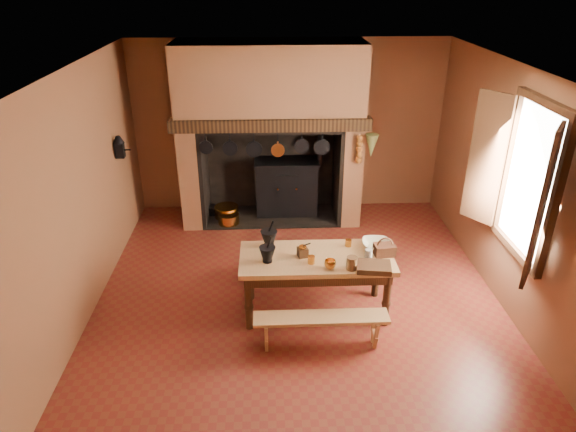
% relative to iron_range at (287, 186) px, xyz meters
% --- Properties ---
extents(floor, '(5.50, 5.50, 0.00)m').
position_rel_iron_range_xyz_m(floor, '(0.04, -2.45, -0.48)').
color(floor, maroon).
rests_on(floor, ground).
extents(ceiling, '(5.50, 5.50, 0.00)m').
position_rel_iron_range_xyz_m(ceiling, '(0.04, -2.45, 2.32)').
color(ceiling, silver).
rests_on(ceiling, back_wall).
extents(back_wall, '(5.00, 0.02, 2.80)m').
position_rel_iron_range_xyz_m(back_wall, '(0.04, 0.30, 0.92)').
color(back_wall, brown).
rests_on(back_wall, floor).
extents(wall_left, '(0.02, 5.50, 2.80)m').
position_rel_iron_range_xyz_m(wall_left, '(-2.46, -2.45, 0.92)').
color(wall_left, brown).
rests_on(wall_left, floor).
extents(wall_right, '(0.02, 5.50, 2.80)m').
position_rel_iron_range_xyz_m(wall_right, '(2.54, -2.45, 0.92)').
color(wall_right, brown).
rests_on(wall_right, floor).
extents(wall_front, '(5.00, 0.02, 2.80)m').
position_rel_iron_range_xyz_m(wall_front, '(0.04, -5.20, 0.92)').
color(wall_front, brown).
rests_on(wall_front, floor).
extents(chimney_breast, '(2.95, 0.96, 2.80)m').
position_rel_iron_range_xyz_m(chimney_breast, '(-0.26, -0.14, 1.33)').
color(chimney_breast, brown).
rests_on(chimney_breast, floor).
extents(iron_range, '(1.12, 0.55, 1.60)m').
position_rel_iron_range_xyz_m(iron_range, '(0.00, 0.00, 0.00)').
color(iron_range, black).
rests_on(iron_range, floor).
extents(hearth_pans, '(0.51, 0.62, 0.20)m').
position_rel_iron_range_xyz_m(hearth_pans, '(-1.01, -0.23, -0.39)').
color(hearth_pans, '#C7802D').
rests_on(hearth_pans, floor).
extents(hanging_pans, '(1.92, 0.29, 0.27)m').
position_rel_iron_range_xyz_m(hanging_pans, '(-0.30, -0.64, 0.88)').
color(hanging_pans, black).
rests_on(hanging_pans, chimney_breast).
extents(onion_string, '(0.12, 0.10, 0.46)m').
position_rel_iron_range_xyz_m(onion_string, '(1.04, -0.66, 0.85)').
color(onion_string, '#A8601F').
rests_on(onion_string, chimney_breast).
extents(herb_bunch, '(0.20, 0.20, 0.35)m').
position_rel_iron_range_xyz_m(herb_bunch, '(1.22, -0.66, 0.90)').
color(herb_bunch, olive).
rests_on(herb_bunch, chimney_breast).
extents(window, '(0.39, 1.75, 1.76)m').
position_rel_iron_range_xyz_m(window, '(2.39, -2.85, 1.22)').
color(window, white).
rests_on(window, wall_right).
extents(wall_coffee_mill, '(0.23, 0.16, 0.31)m').
position_rel_iron_range_xyz_m(wall_coffee_mill, '(-2.38, -0.90, 1.03)').
color(wall_coffee_mill, black).
rests_on(wall_coffee_mill, wall_left).
extents(work_table, '(1.77, 0.79, 0.77)m').
position_rel_iron_range_xyz_m(work_table, '(0.23, -2.76, 0.16)').
color(work_table, tan).
rests_on(work_table, floor).
extents(bench_front, '(1.45, 0.25, 0.41)m').
position_rel_iron_range_xyz_m(bench_front, '(0.23, -3.42, -0.18)').
color(bench_front, tan).
rests_on(bench_front, floor).
extents(bench_back, '(1.43, 0.25, 0.40)m').
position_rel_iron_range_xyz_m(bench_back, '(0.23, -2.11, -0.18)').
color(bench_back, tan).
rests_on(bench_back, floor).
extents(mortar_large, '(0.20, 0.20, 0.34)m').
position_rel_iron_range_xyz_m(mortar_large, '(-0.31, -2.50, 0.39)').
color(mortar_large, black).
rests_on(mortar_large, work_table).
extents(mortar_small, '(0.19, 0.19, 0.32)m').
position_rel_iron_range_xyz_m(mortar_small, '(-0.33, -2.86, 0.39)').
color(mortar_small, black).
rests_on(mortar_small, work_table).
extents(coffee_grinder, '(0.16, 0.13, 0.17)m').
position_rel_iron_range_xyz_m(coffee_grinder, '(0.07, -2.76, 0.35)').
color(coffee_grinder, '#391F12').
rests_on(coffee_grinder, work_table).
extents(brass_mug_a, '(0.09, 0.09, 0.09)m').
position_rel_iron_range_xyz_m(brass_mug_a, '(0.16, -2.91, 0.33)').
color(brass_mug_a, '#C7802D').
rests_on(brass_mug_a, work_table).
extents(brass_mug_b, '(0.09, 0.09, 0.08)m').
position_rel_iron_range_xyz_m(brass_mug_b, '(0.63, -2.54, 0.32)').
color(brass_mug_b, '#C7802D').
rests_on(brass_mug_b, work_table).
extents(mixing_bowl, '(0.36, 0.36, 0.08)m').
position_rel_iron_range_xyz_m(mixing_bowl, '(0.95, -2.59, 0.32)').
color(mixing_bowl, beige).
rests_on(mixing_bowl, work_table).
extents(stoneware_crock, '(0.16, 0.16, 0.15)m').
position_rel_iron_range_xyz_m(stoneware_crock, '(0.59, -3.06, 0.36)').
color(stoneware_crock, '#53361E').
rests_on(stoneware_crock, work_table).
extents(glass_jar, '(0.10, 0.10, 0.15)m').
position_rel_iron_range_xyz_m(glass_jar, '(0.80, -2.89, 0.36)').
color(glass_jar, beige).
rests_on(glass_jar, work_table).
extents(wicker_basket, '(0.25, 0.19, 0.23)m').
position_rel_iron_range_xyz_m(wicker_basket, '(1.02, -2.76, 0.35)').
color(wicker_basket, '#4C2616').
rests_on(wicker_basket, work_table).
extents(wooden_tray, '(0.40, 0.31, 0.06)m').
position_rel_iron_range_xyz_m(wooden_tray, '(0.83, -3.08, 0.31)').
color(wooden_tray, '#391F12').
rests_on(wooden_tray, work_table).
extents(brass_cup, '(0.16, 0.16, 0.10)m').
position_rel_iron_range_xyz_m(brass_cup, '(0.36, -3.03, 0.33)').
color(brass_cup, '#C7802D').
rests_on(brass_cup, work_table).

